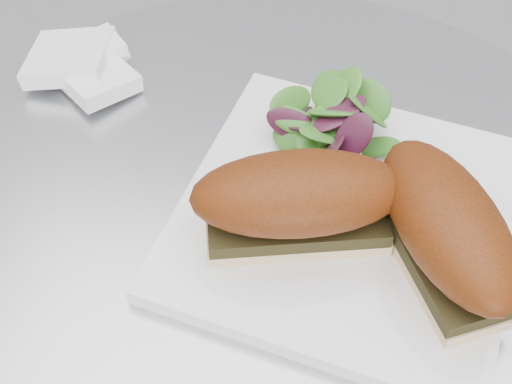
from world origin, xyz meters
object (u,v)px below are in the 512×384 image
Objects in this scene: saucer at (489,217)px; sandwich_right at (446,229)px; plate at (347,218)px; sandwich_left at (298,200)px.

sandwich_right is at bearing -122.47° from saucer.
plate reaches higher than saucer.
plate is at bearing -163.85° from saucer.
plate is 2.03× the size of saucer.
saucer is (0.04, 0.07, -0.05)m from sandwich_right.
sandwich_left is at bearing -139.91° from plate.
plate is 1.50× the size of sandwich_left.
sandwich_right is 1.34× the size of saucer.
sandwich_right is (0.12, 0.00, 0.00)m from sandwich_left.
sandwich_right reaches higher than plate.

